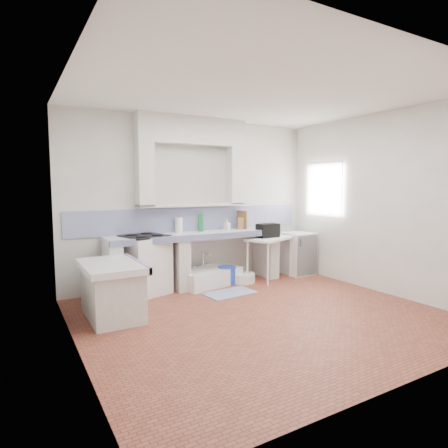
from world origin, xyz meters
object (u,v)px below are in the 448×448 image
sink (209,278)px  fridge (298,253)px  stove (145,265)px  side_table (269,258)px

sink → fridge: 1.88m
sink → stove: bearing=165.1°
stove → side_table: stove is taller
sink → side_table: side_table is taller
fridge → stove: bearing=175.6°
stove → side_table: size_ratio=0.97×
sink → fridge: bearing=-15.4°
side_table → fridge: (0.73, 0.07, 0.02)m
stove → fridge: 2.95m
sink → fridge: size_ratio=1.33×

